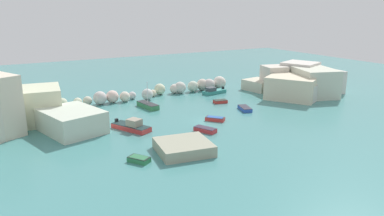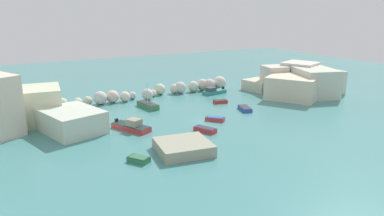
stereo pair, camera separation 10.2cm
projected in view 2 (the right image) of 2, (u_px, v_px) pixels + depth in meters
cove_water at (207, 121)px, 57.73m from camera, size 160.00×160.00×0.00m
cliff_headland_right at (299, 82)px, 76.16m from camera, size 18.89×19.37×5.99m
rock_breakwater at (164, 90)px, 74.05m from camera, size 35.37×5.29×2.79m
stone_dock at (183, 147)px, 45.21m from camera, size 7.16×6.93×1.35m
moored_boat_0 at (132, 126)px, 53.46m from camera, size 4.59×6.43×1.73m
moored_boat_1 at (148, 105)px, 65.26m from camera, size 2.39×5.29×4.64m
moored_boat_2 at (139, 159)px, 42.42m from camera, size 2.50×2.83×0.63m
moored_boat_3 at (220, 101)px, 68.65m from camera, size 2.65×1.75×0.59m
moored_boat_4 at (205, 130)px, 52.73m from camera, size 2.57×3.50×0.64m
moored_boat_5 at (215, 119)px, 57.82m from camera, size 2.86×3.06×0.63m
moored_boat_6 at (245, 109)px, 63.73m from camera, size 2.50×3.74×0.62m
moored_boat_7 at (214, 91)px, 75.89m from camera, size 5.24×2.49×1.44m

